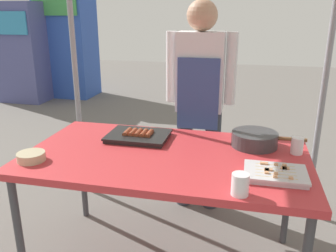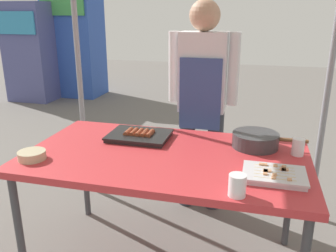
{
  "view_description": "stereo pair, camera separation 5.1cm",
  "coord_description": "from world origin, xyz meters",
  "px_view_note": "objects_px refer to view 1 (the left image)",
  "views": [
    {
      "loc": [
        0.43,
        -1.81,
        1.53
      ],
      "look_at": [
        0.0,
        0.05,
        0.9
      ],
      "focal_mm": 37.67,
      "sensor_mm": 36.0,
      "label": 1
    },
    {
      "loc": [
        0.48,
        -1.8,
        1.53
      ],
      "look_at": [
        0.0,
        0.05,
        0.9
      ],
      "focal_mm": 37.67,
      "sensor_mm": 36.0,
      "label": 2
    }
  ],
  "objects_px": {
    "neighbor_stall_left": "(67,40)",
    "neighbor_stall_right": "(22,53)",
    "condiment_bowl": "(31,157)",
    "drink_cup_near_edge": "(297,146)",
    "tray_grilled_sausages": "(138,136)",
    "stall_table": "(166,162)",
    "tray_meat_skewers": "(275,174)",
    "drink_cup_by_wok": "(240,184)",
    "vendor_woman": "(200,92)",
    "cooking_wok": "(255,139)"
  },
  "relations": [
    {
      "from": "condiment_bowl",
      "to": "drink_cup_near_edge",
      "type": "distance_m",
      "value": 1.48
    },
    {
      "from": "condiment_bowl",
      "to": "drink_cup_near_edge",
      "type": "relative_size",
      "value": 1.54
    },
    {
      "from": "tray_grilled_sausages",
      "to": "vendor_woman",
      "type": "height_order",
      "value": "vendor_woman"
    },
    {
      "from": "drink_cup_near_edge",
      "to": "vendor_woman",
      "type": "relative_size",
      "value": 0.06
    },
    {
      "from": "drink_cup_by_wok",
      "to": "neighbor_stall_right",
      "type": "bearing_deg",
      "value": 133.76
    },
    {
      "from": "tray_meat_skewers",
      "to": "vendor_woman",
      "type": "distance_m",
      "value": 1.06
    },
    {
      "from": "tray_meat_skewers",
      "to": "condiment_bowl",
      "type": "distance_m",
      "value": 1.28
    },
    {
      "from": "stall_table",
      "to": "condiment_bowl",
      "type": "xyz_separation_m",
      "value": [
        -0.69,
        -0.26,
        0.08
      ]
    },
    {
      "from": "tray_grilled_sausages",
      "to": "drink_cup_near_edge",
      "type": "relative_size",
      "value": 3.94
    },
    {
      "from": "tray_grilled_sausages",
      "to": "condiment_bowl",
      "type": "relative_size",
      "value": 2.56
    },
    {
      "from": "condiment_bowl",
      "to": "drink_cup_by_wok",
      "type": "height_order",
      "value": "drink_cup_by_wok"
    },
    {
      "from": "vendor_woman",
      "to": "neighbor_stall_right",
      "type": "xyz_separation_m",
      "value": [
        -3.49,
        2.87,
        -0.11
      ]
    },
    {
      "from": "drink_cup_by_wok",
      "to": "drink_cup_near_edge",
      "type": "bearing_deg",
      "value": 61.74
    },
    {
      "from": "cooking_wok",
      "to": "neighbor_stall_right",
      "type": "relative_size",
      "value": 0.26
    },
    {
      "from": "tray_grilled_sausages",
      "to": "neighbor_stall_left",
      "type": "relative_size",
      "value": 0.19
    },
    {
      "from": "condiment_bowl",
      "to": "vendor_woman",
      "type": "relative_size",
      "value": 0.09
    },
    {
      "from": "cooking_wok",
      "to": "neighbor_stall_left",
      "type": "bearing_deg",
      "value": 130.24
    },
    {
      "from": "tray_meat_skewers",
      "to": "neighbor_stall_right",
      "type": "relative_size",
      "value": 0.18
    },
    {
      "from": "drink_cup_near_edge",
      "to": "vendor_woman",
      "type": "bearing_deg",
      "value": 137.85
    },
    {
      "from": "tray_grilled_sausages",
      "to": "drink_cup_by_wok",
      "type": "bearing_deg",
      "value": -41.9
    },
    {
      "from": "stall_table",
      "to": "vendor_woman",
      "type": "relative_size",
      "value": 1.0
    },
    {
      "from": "tray_meat_skewers",
      "to": "vendor_woman",
      "type": "height_order",
      "value": "vendor_woman"
    },
    {
      "from": "tray_grilled_sausages",
      "to": "condiment_bowl",
      "type": "distance_m",
      "value": 0.66
    },
    {
      "from": "drink_cup_near_edge",
      "to": "vendor_woman",
      "type": "height_order",
      "value": "vendor_woman"
    },
    {
      "from": "tray_grilled_sausages",
      "to": "vendor_woman",
      "type": "xyz_separation_m",
      "value": [
        0.31,
        0.55,
        0.18
      ]
    },
    {
      "from": "cooking_wok",
      "to": "drink_cup_near_edge",
      "type": "distance_m",
      "value": 0.24
    },
    {
      "from": "tray_grilled_sausages",
      "to": "neighbor_stall_left",
      "type": "height_order",
      "value": "neighbor_stall_left"
    },
    {
      "from": "stall_table",
      "to": "neighbor_stall_left",
      "type": "height_order",
      "value": "neighbor_stall_left"
    },
    {
      "from": "drink_cup_by_wok",
      "to": "tray_meat_skewers",
      "type": "bearing_deg",
      "value": 53.3
    },
    {
      "from": "tray_meat_skewers",
      "to": "neighbor_stall_left",
      "type": "relative_size",
      "value": 0.15
    },
    {
      "from": "tray_meat_skewers",
      "to": "drink_cup_near_edge",
      "type": "bearing_deg",
      "value": 68.12
    },
    {
      "from": "tray_grilled_sausages",
      "to": "neighbor_stall_right",
      "type": "bearing_deg",
      "value": 132.94
    },
    {
      "from": "stall_table",
      "to": "tray_grilled_sausages",
      "type": "xyz_separation_m",
      "value": [
        -0.23,
        0.2,
        0.07
      ]
    },
    {
      "from": "cooking_wok",
      "to": "tray_grilled_sausages",
      "type": "bearing_deg",
      "value": -177.34
    },
    {
      "from": "tray_meat_skewers",
      "to": "cooking_wok",
      "type": "distance_m",
      "value": 0.42
    },
    {
      "from": "cooking_wok",
      "to": "neighbor_stall_left",
      "type": "xyz_separation_m",
      "value": [
        -3.34,
        3.94,
        0.23
      ]
    },
    {
      "from": "tray_grilled_sausages",
      "to": "neighbor_stall_right",
      "type": "distance_m",
      "value": 4.67
    },
    {
      "from": "tray_meat_skewers",
      "to": "vendor_woman",
      "type": "xyz_separation_m",
      "value": [
        -0.51,
        0.92,
        0.18
      ]
    },
    {
      "from": "drink_cup_by_wok",
      "to": "cooking_wok",
      "type": "bearing_deg",
      "value": 84.05
    },
    {
      "from": "cooking_wok",
      "to": "condiment_bowl",
      "type": "height_order",
      "value": "cooking_wok"
    },
    {
      "from": "condiment_bowl",
      "to": "vendor_woman",
      "type": "height_order",
      "value": "vendor_woman"
    },
    {
      "from": "neighbor_stall_left",
      "to": "neighbor_stall_right",
      "type": "distance_m",
      "value": 0.82
    },
    {
      "from": "stall_table",
      "to": "drink_cup_by_wok",
      "type": "height_order",
      "value": "drink_cup_by_wok"
    },
    {
      "from": "drink_cup_by_wok",
      "to": "neighbor_stall_left",
      "type": "relative_size",
      "value": 0.05
    },
    {
      "from": "tray_grilled_sausages",
      "to": "tray_meat_skewers",
      "type": "distance_m",
      "value": 0.9
    },
    {
      "from": "cooking_wok",
      "to": "neighbor_stall_right",
      "type": "xyz_separation_m",
      "value": [
        -3.9,
        3.38,
        0.05
      ]
    },
    {
      "from": "tray_meat_skewers",
      "to": "drink_cup_near_edge",
      "type": "distance_m",
      "value": 0.36
    },
    {
      "from": "neighbor_stall_right",
      "to": "condiment_bowl",
      "type": "bearing_deg",
      "value": -55.0
    },
    {
      "from": "tray_meat_skewers",
      "to": "drink_cup_by_wok",
      "type": "xyz_separation_m",
      "value": [
        -0.16,
        -0.22,
        0.03
      ]
    },
    {
      "from": "cooking_wok",
      "to": "drink_cup_by_wok",
      "type": "bearing_deg",
      "value": -95.95
    }
  ]
}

